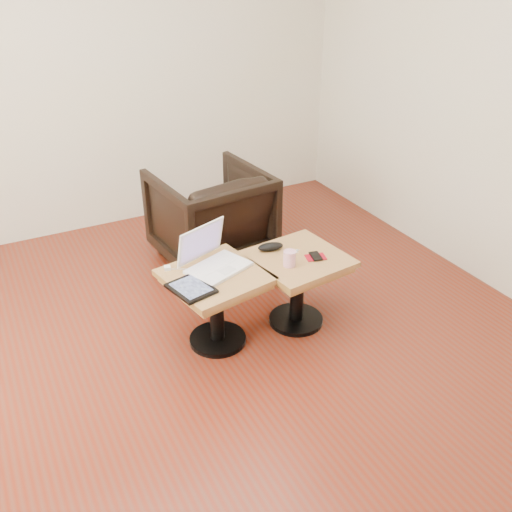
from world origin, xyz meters
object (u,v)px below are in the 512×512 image
striped_cup (290,258)px  laptop (213,259)px  side_table_left (216,292)px  armchair (211,216)px  side_table_right (298,273)px

striped_cup → laptop: bearing=154.0°
side_table_left → striped_cup: striped_cup is taller
armchair → striped_cup: bearing=86.1°
armchair → side_table_left: bearing=62.3°
side_table_right → armchair: bearing=90.9°
side_table_left → armchair: bearing=57.5°
striped_cup → armchair: (-0.03, 1.12, -0.18)m
side_table_right → striped_cup: 0.21m
striped_cup → armchair: size_ratio=0.12×
side_table_left → side_table_right: bearing=-15.6°
side_table_left → armchair: armchair is taller
striped_cup → armchair: 1.13m
striped_cup → armchair: bearing=91.7°
side_table_left → striped_cup: 0.49m
side_table_right → armchair: (-0.14, 1.05, -0.01)m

